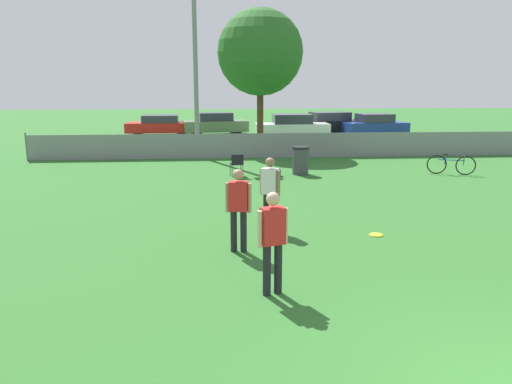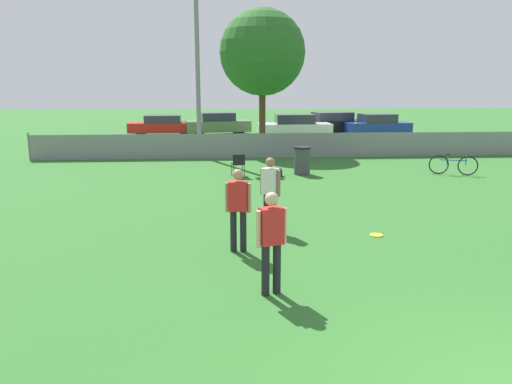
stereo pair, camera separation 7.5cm
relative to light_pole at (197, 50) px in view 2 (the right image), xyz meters
The scene contains 16 objects.
fence_backline 6.02m from the light_pole, ahead, with size 23.39×0.07×1.21m.
light_pole is the anchor object (origin of this frame).
tree_near_pole 3.61m from the light_pole, 32.62° to the left, with size 4.14×4.14×6.82m.
player_receiver_white 12.57m from the light_pole, 79.98° to the right, with size 0.44×0.39×1.69m.
player_thrower_red 15.93m from the light_pole, 83.49° to the right, with size 0.50×0.32×1.69m.
player_defender_red 13.86m from the light_pole, 84.38° to the right, with size 0.51×0.28×1.69m.
frisbee_disc 14.01m from the light_pole, 70.48° to the right, with size 0.29×0.29×0.03m.
folding_chair_sideline 6.81m from the light_pole, 72.59° to the right, with size 0.50×0.50×0.82m.
bicycle_sideline 11.72m from the light_pole, 29.11° to the right, with size 1.63×0.66×0.76m.
trash_bin 7.52m from the light_pole, 50.47° to the right, with size 0.62×0.62×1.03m.
gear_bag_sideline 7.47m from the light_pole, 60.71° to the right, with size 0.59×0.32×0.29m.
parked_car_red 10.94m from the light_pole, 105.50° to the left, with size 4.41×1.96×1.28m.
parked_car_olive 10.59m from the light_pole, 85.45° to the left, with size 4.36×2.46×1.43m.
parked_car_white 9.76m from the light_pole, 52.49° to the left, with size 4.39×1.77×1.46m.
parked_car_dark 13.02m from the light_pole, 48.50° to the left, with size 4.83×2.64×1.45m.
parked_car_blue 14.04m from the light_pole, 36.63° to the left, with size 4.10×2.22×1.41m.
Camera 2 is at (-3.31, -4.26, 3.34)m, focal length 35.00 mm.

